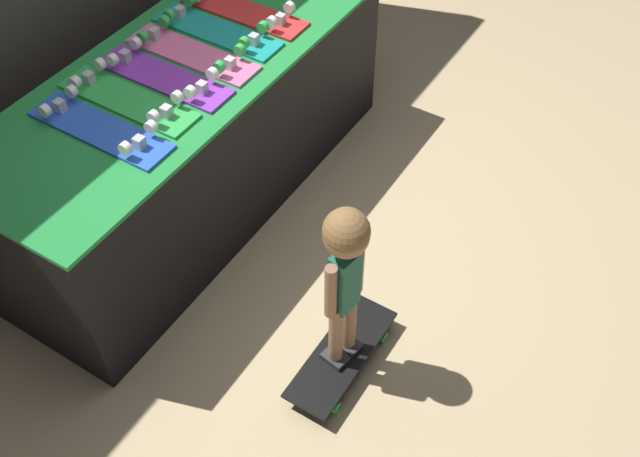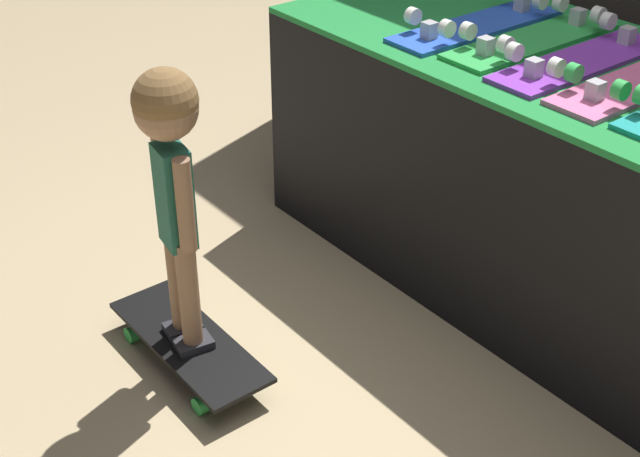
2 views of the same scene
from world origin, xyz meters
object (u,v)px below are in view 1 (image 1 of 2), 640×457
(skateboard_teal_on_rack, at_px, (217,30))
(child, at_px, (345,262))
(skateboard_green_on_rack, at_px, (128,98))
(skateboard_pink_on_rack, at_px, (192,52))
(skateboard_purple_on_rack, at_px, (164,76))
(skateboard_red_on_rack, at_px, (244,10))
(skateboard_on_floor, at_px, (342,355))
(skateboard_blue_on_rack, at_px, (100,128))

(skateboard_teal_on_rack, distance_m, child, 1.43)
(skateboard_green_on_rack, distance_m, skateboard_pink_on_rack, 0.41)
(skateboard_purple_on_rack, distance_m, skateboard_red_on_rack, 0.61)
(skateboard_purple_on_rack, xyz_separation_m, skateboard_on_floor, (-0.40, -1.16, -0.74))
(skateboard_green_on_rack, bearing_deg, skateboard_teal_on_rack, -0.26)
(skateboard_blue_on_rack, xyz_separation_m, skateboard_teal_on_rack, (0.81, 0.03, 0.00))
(skateboard_red_on_rack, xyz_separation_m, child, (-1.01, -1.17, -0.13))
(child, bearing_deg, skateboard_red_on_rack, 58.49)
(skateboard_red_on_rack, bearing_deg, skateboard_teal_on_rack, 177.37)
(skateboard_green_on_rack, height_order, skateboard_teal_on_rack, same)
(skateboard_blue_on_rack, xyz_separation_m, skateboard_red_on_rack, (1.02, 0.02, 0.00))
(skateboard_green_on_rack, distance_m, skateboard_red_on_rack, 0.81)
(skateboard_purple_on_rack, height_order, skateboard_on_floor, skateboard_purple_on_rack)
(skateboard_green_on_rack, distance_m, skateboard_on_floor, 1.41)
(skateboard_teal_on_rack, distance_m, skateboard_red_on_rack, 0.20)
(skateboard_teal_on_rack, bearing_deg, skateboard_purple_on_rack, -177.01)
(skateboard_pink_on_rack, distance_m, skateboard_on_floor, 1.50)
(skateboard_blue_on_rack, relative_size, skateboard_green_on_rack, 1.00)
(skateboard_teal_on_rack, bearing_deg, skateboard_green_on_rack, 179.74)
(skateboard_blue_on_rack, relative_size, skateboard_pink_on_rack, 1.00)
(skateboard_blue_on_rack, bearing_deg, skateboard_on_floor, -89.44)
(child, bearing_deg, skateboard_purple_on_rack, 80.31)
(skateboard_green_on_rack, relative_size, skateboard_on_floor, 1.07)
(skateboard_green_on_rack, height_order, skateboard_purple_on_rack, same)
(skateboard_blue_on_rack, distance_m, skateboard_on_floor, 1.37)
(skateboard_teal_on_rack, relative_size, skateboard_red_on_rack, 1.00)
(skateboard_blue_on_rack, xyz_separation_m, skateboard_green_on_rack, (0.20, 0.03, 0.00))
(skateboard_blue_on_rack, xyz_separation_m, skateboard_on_floor, (0.01, -1.15, -0.74))
(skateboard_purple_on_rack, height_order, skateboard_teal_on_rack, same)
(skateboard_blue_on_rack, distance_m, skateboard_red_on_rack, 1.02)
(skateboard_purple_on_rack, relative_size, skateboard_red_on_rack, 1.00)
(skateboard_purple_on_rack, relative_size, skateboard_pink_on_rack, 1.00)
(skateboard_green_on_rack, height_order, child, child)
(skateboard_purple_on_rack, relative_size, skateboard_teal_on_rack, 1.00)
(skateboard_on_floor, bearing_deg, skateboard_red_on_rack, 49.31)
(skateboard_blue_on_rack, height_order, skateboard_purple_on_rack, same)
(child, bearing_deg, skateboard_pink_on_rack, 71.92)
(skateboard_blue_on_rack, bearing_deg, skateboard_green_on_rack, 9.30)
(skateboard_purple_on_rack, bearing_deg, skateboard_pink_on_rack, 1.30)
(skateboard_blue_on_rack, bearing_deg, skateboard_pink_on_rack, 1.31)
(skateboard_green_on_rack, xyz_separation_m, skateboard_red_on_rack, (0.81, -0.01, 0.00))
(skateboard_on_floor, bearing_deg, skateboard_green_on_rack, 80.76)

